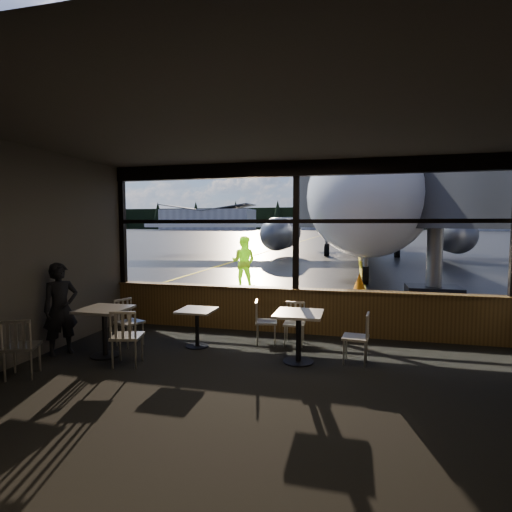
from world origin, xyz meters
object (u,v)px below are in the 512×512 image
at_px(chair_near_n, 294,324).
at_px(cone_nose, 359,281).
at_px(cone_wing, 247,252).
at_px(ground_crew, 244,262).
at_px(cafe_table_near, 298,338).
at_px(cafe_table_mid, 197,328).
at_px(jet_bridge, 435,214).
at_px(passenger, 61,309).
at_px(chair_mid_s, 127,337).
at_px(airliner, 363,172).
at_px(cafe_table_left, 105,332).
at_px(chair_left_s, 22,347).
at_px(chair_near_w, 266,322).
at_px(chair_mid_w, 130,323).
at_px(chair_near_e, 356,338).

height_order(chair_near_n, cone_nose, chair_near_n).
relative_size(chair_near_n, cone_nose, 1.44).
bearing_deg(cone_wing, ground_crew, -75.32).
relative_size(cafe_table_near, chair_near_n, 1.03).
bearing_deg(cafe_table_near, cafe_table_mid, 168.39).
relative_size(cafe_table_mid, chair_near_n, 0.87).
bearing_deg(cone_wing, jet_bridge, -55.38).
bearing_deg(cafe_table_mid, passenger, -155.51).
xyz_separation_m(cafe_table_near, chair_mid_s, (-2.60, -0.78, 0.05)).
distance_m(ground_crew, cone_wing, 14.96).
relative_size(airliner, cafe_table_left, 45.60).
height_order(chair_mid_s, passenger, passenger).
bearing_deg(chair_left_s, cafe_table_near, -2.17).
bearing_deg(jet_bridge, chair_near_w, -122.05).
distance_m(cafe_table_mid, chair_mid_s, 1.37).
height_order(cafe_table_near, ground_crew, ground_crew).
bearing_deg(chair_near_w, chair_mid_w, -85.52).
relative_size(chair_mid_s, ground_crew, 0.50).
height_order(cafe_table_near, cone_nose, cafe_table_near).
distance_m(cafe_table_mid, chair_near_n, 1.78).
xyz_separation_m(cafe_table_mid, ground_crew, (-1.09, 7.01, 0.57)).
bearing_deg(chair_mid_w, cafe_table_left, 15.45).
relative_size(cafe_table_near, ground_crew, 0.45).
relative_size(jet_bridge, chair_left_s, 13.08).
bearing_deg(chair_mid_s, chair_left_s, -161.13).
bearing_deg(chair_near_e, cafe_table_mid, 91.82).
xyz_separation_m(cone_nose, cone_wing, (-7.82, 13.84, -0.03)).
distance_m(cafe_table_near, cone_nose, 8.10).
distance_m(cafe_table_left, chair_near_n, 3.32).
bearing_deg(cone_nose, chair_near_w, -103.83).
height_order(airliner, cafe_table_left, airliner).
relative_size(cafe_table_near, chair_near_e, 0.99).
xyz_separation_m(passenger, cone_wing, (-2.77, 22.42, -0.55)).
xyz_separation_m(jet_bridge, cafe_table_near, (-3.29, -7.27, -2.16)).
xyz_separation_m(cafe_table_near, cone_nose, (1.04, 8.03, -0.14)).
distance_m(chair_near_e, passenger, 4.97).
bearing_deg(airliner, ground_crew, -106.30).
bearing_deg(chair_near_e, chair_near_n, 62.47).
distance_m(passenger, cone_nose, 9.98).
bearing_deg(chair_mid_w, chair_left_s, 0.70).
bearing_deg(chair_left_s, chair_near_w, 13.50).
height_order(chair_near_n, ground_crew, ground_crew).
height_order(cafe_table_mid, passenger, passenger).
bearing_deg(cafe_table_near, chair_mid_w, 177.18).
height_order(chair_left_s, ground_crew, ground_crew).
distance_m(chair_mid_s, ground_crew, 8.21).
height_order(cafe_table_mid, chair_near_e, chair_near_e).
distance_m(chair_near_e, chair_near_w, 1.75).
bearing_deg(passenger, chair_near_e, -49.60).
height_order(airliner, chair_left_s, airliner).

